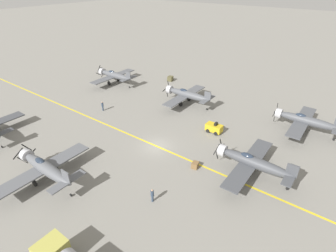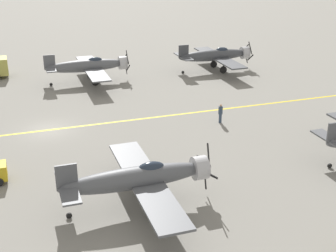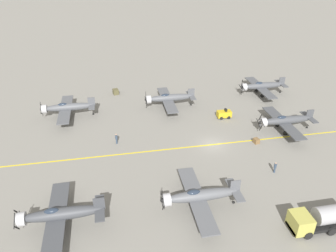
{
  "view_description": "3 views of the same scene",
  "coord_description": "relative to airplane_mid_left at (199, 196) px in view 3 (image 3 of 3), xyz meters",
  "views": [
    {
      "loc": [
        -24.74,
        -20.31,
        22.04
      ],
      "look_at": [
        1.77,
        -0.81,
        2.92
      ],
      "focal_mm": 28.0,
      "sensor_mm": 36.0,
      "label": 1
    },
    {
      "loc": [
        40.07,
        -2.29,
        15.99
      ],
      "look_at": [
        7.96,
        8.62,
        2.32
      ],
      "focal_mm": 50.0,
      "sensor_mm": 36.0,
      "label": 2
    },
    {
      "loc": [
        -42.78,
        15.61,
        28.82
      ],
      "look_at": [
        1.99,
        7.06,
        3.12
      ],
      "focal_mm": 35.0,
      "sensor_mm": 36.0,
      "label": 3
    }
  ],
  "objects": [
    {
      "name": "tow_tractor",
      "position": [
        22.33,
        -11.08,
        -1.22
      ],
      "size": [
        1.57,
        2.6,
        1.79
      ],
      "color": "gold",
      "rests_on": "ground"
    },
    {
      "name": "taxiway_stripe",
      "position": [
        13.7,
        -6.18,
        -2.01
      ],
      "size": [
        0.3,
        160.0,
        0.01
      ],
      "primitive_type": "cube",
      "color": "yellow",
      "rests_on": "ground"
    },
    {
      "name": "ground_crew_inspecting",
      "position": [
        4.96,
        -12.56,
        -1.07
      ],
      "size": [
        0.38,
        0.38,
        1.73
      ],
      "color": "#334256",
      "rests_on": "ground"
    },
    {
      "name": "ground_crew_walking",
      "position": [
        16.97,
        9.17,
        -1.02
      ],
      "size": [
        0.4,
        0.4,
        1.82
      ],
      "color": "#334256",
      "rests_on": "ground"
    },
    {
      "name": "airplane_far_right",
      "position": [
        28.06,
        17.6,
        0.0
      ],
      "size": [
        12.0,
        9.98,
        3.65
      ],
      "rotation": [
        0.0,
        0.0,
        -0.19
      ],
      "color": "#53565B",
      "rests_on": "ground"
    },
    {
      "name": "airplane_mid_left",
      "position": [
        0.0,
        0.0,
        0.0
      ],
      "size": [
        12.0,
        9.98,
        3.65
      ],
      "rotation": [
        0.0,
        0.0,
        -0.23
      ],
      "color": "#585B60",
      "rests_on": "ground"
    },
    {
      "name": "airplane_far_left",
      "position": [
        -0.04,
        16.38,
        0.0
      ],
      "size": [
        12.0,
        9.98,
        3.65
      ],
      "rotation": [
        0.0,
        0.0,
        0.03
      ],
      "color": "#414348",
      "rests_on": "ground"
    },
    {
      "name": "airplane_near_center",
      "position": [
        15.75,
        -19.66,
        0.0
      ],
      "size": [
        12.0,
        9.98,
        3.65
      ],
      "rotation": [
        0.0,
        0.0,
        -0.01
      ],
      "color": "#45484D",
      "rests_on": "ground"
    },
    {
      "name": "airplane_near_right",
      "position": [
        31.0,
        -22.46,
        0.0
      ],
      "size": [
        12.0,
        9.98,
        3.78
      ],
      "rotation": [
        0.0,
        0.0,
        -0.11
      ],
      "color": "#4D4F55",
      "rests_on": "ground"
    },
    {
      "name": "supply_crate_mid_lane",
      "position": [
        37.18,
        8.31,
        -1.47
      ],
      "size": [
        1.52,
        1.36,
        1.09
      ],
      "primitive_type": "cube",
      "rotation": [
        0.0,
        0.0,
        0.23
      ],
      "color": "brown",
      "rests_on": "ground"
    },
    {
      "name": "supply_crate_by_tanker",
      "position": [
        12.86,
        -13.32,
        -1.61
      ],
      "size": [
        1.08,
        0.95,
        0.79
      ],
      "primitive_type": "cube",
      "rotation": [
        0.0,
        0.0,
        0.18
      ],
      "color": "brown",
      "rests_on": "ground"
    },
    {
      "name": "ground_plane",
      "position": [
        13.7,
        -6.18,
        -2.01
      ],
      "size": [
        400.0,
        400.0,
        0.0
      ],
      "primitive_type": "plane",
      "color": "gray"
    },
    {
      "name": "airplane_mid_right",
      "position": [
        28.61,
        -1.77,
        0.0
      ],
      "size": [
        12.0,
        9.98,
        3.76
      ],
      "rotation": [
        0.0,
        0.0,
        -0.05
      ],
      "color": "#54575C",
      "rests_on": "ground"
    },
    {
      "name": "fuel_tanker",
      "position": [
        -5.71,
        -13.06,
        -0.5
      ],
      "size": [
        2.67,
        8.0,
        2.98
      ],
      "color": "black",
      "rests_on": "ground"
    }
  ]
}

